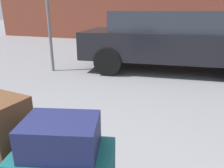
{
  "coord_description": "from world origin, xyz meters",
  "views": [
    {
      "loc": [
        0.71,
        -0.79,
        1.42
      ],
      "look_at": [
        0.0,
        1.2,
        0.69
      ],
      "focal_mm": 34.08,
      "sensor_mm": 36.0,
      "label": 1
    }
  ],
  "objects": [
    {
      "name": "suitcase_brown_stacked_top",
      "position": [
        -0.38,
        0.1,
        0.62
      ],
      "size": [
        0.38,
        0.31,
        0.56
      ],
      "primitive_type": "cube",
      "rotation": [
        0.0,
        0.0,
        -0.11
      ],
      "color": "#51331E",
      "rests_on": "luggage_cart"
    },
    {
      "name": "duffel_bag_navy_topmost_pile",
      "position": [
        0.11,
        0.06,
        0.77
      ],
      "size": [
        0.47,
        0.39,
        0.19
      ],
      "primitive_type": "cube",
      "rotation": [
        0.0,
        0.0,
        0.28
      ],
      "color": "#191E47",
      "rests_on": "duffel_bag_teal_center"
    },
    {
      "name": "parked_car",
      "position": [
        0.26,
        4.68,
        0.76
      ],
      "size": [
        4.48,
        2.32,
        1.42
      ],
      "color": "black",
      "rests_on": "ground_plane"
    },
    {
      "name": "no_parking_sign",
      "position": [
        -2.42,
        3.57,
        1.4
      ],
      "size": [
        0.48,
        0.17,
        2.25
      ],
      "color": "slate",
      "rests_on": "ground_plane"
    }
  ]
}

